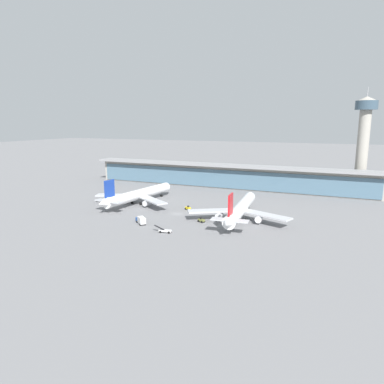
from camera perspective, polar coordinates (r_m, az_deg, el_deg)
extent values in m
plane|color=slate|center=(160.46, -2.44, -3.56)|extent=(1200.00, 1200.00, 0.00)
cylinder|color=white|center=(181.50, -8.52, -0.36)|extent=(10.82, 48.51, 5.09)
cone|color=white|center=(202.12, -3.88, 0.93)|extent=(5.50, 5.14, 4.99)
cone|color=white|center=(162.55, -14.25, -1.77)|extent=(5.22, 6.10, 4.58)
cube|color=black|center=(199.60, -4.35, 1.05)|extent=(4.04, 2.55, 0.61)
cube|color=#B7BABF|center=(185.42, -12.01, -0.52)|extent=(22.56, 12.49, 0.61)
cube|color=#B7BABF|center=(171.66, -6.58, -1.29)|extent=(21.47, 16.62, 0.61)
cylinder|color=silver|center=(183.68, -11.49, -1.17)|extent=(3.23, 3.99, 2.81)
cylinder|color=silver|center=(173.21, -7.37, -1.79)|extent=(3.23, 3.99, 2.81)
cube|color=#193899|center=(164.44, -13.27, 0.55)|extent=(1.34, 6.17, 7.90)
cube|color=#B7BABF|center=(164.95, -13.39, -1.45)|extent=(14.40, 5.51, 0.44)
cylinder|color=black|center=(182.16, -9.69, -1.71)|extent=(1.19, 1.35, 1.23)
cylinder|color=black|center=(178.67, -8.31, -1.92)|extent=(1.19, 1.35, 1.23)
cylinder|color=black|center=(197.41, -4.98, -0.59)|extent=(1.19, 1.35, 1.23)
cylinder|color=white|center=(151.89, 7.96, -2.63)|extent=(9.31, 48.51, 5.09)
cone|color=white|center=(177.06, 9.52, -0.69)|extent=(5.37, 5.00, 4.99)
cone|color=white|center=(127.22, 5.81, -5.09)|extent=(5.05, 5.98, 4.58)
cube|color=black|center=(174.06, 9.38, -0.59)|extent=(3.99, 2.43, 0.61)
cube|color=#B7BABF|center=(150.22, 3.52, -3.05)|extent=(21.69, 16.12, 0.61)
cube|color=#B7BABF|center=(146.34, 11.86, -3.66)|extent=(22.49, 13.09, 0.61)
cylinder|color=silver|center=(149.55, 4.44, -3.82)|extent=(3.12, 3.92, 2.81)
cylinder|color=silver|center=(146.60, 10.79, -4.30)|extent=(3.12, 3.92, 2.81)
cube|color=red|center=(129.87, 6.29, -2.03)|extent=(1.15, 6.17, 7.90)
cube|color=#B7BABF|center=(130.47, 6.15, -4.56)|extent=(14.32, 5.08, 0.44)
cylinder|color=black|center=(150.97, 6.68, -4.34)|extent=(1.16, 1.32, 1.23)
cylinder|color=black|center=(149.99, 8.79, -4.50)|extent=(1.16, 1.32, 1.23)
cylinder|color=black|center=(171.37, 9.12, -2.52)|extent=(1.16, 1.32, 1.23)
cube|color=silver|center=(133.71, -4.36, -6.30)|extent=(5.02, 2.54, 0.60)
cube|color=black|center=(134.16, -5.35, -5.77)|extent=(4.05, 1.51, 1.72)
cylinder|color=black|center=(133.59, -5.16, -6.46)|extent=(0.93, 0.42, 0.90)
cylinder|color=black|center=(135.08, -4.92, -6.26)|extent=(0.93, 0.42, 0.90)
cylinder|color=black|center=(132.55, -3.78, -6.59)|extent=(0.93, 0.42, 0.90)
cylinder|color=black|center=(134.05, -3.56, -6.38)|extent=(0.93, 0.42, 0.90)
cube|color=olive|center=(146.89, 1.53, -4.59)|extent=(3.15, 2.41, 0.90)
cube|color=black|center=(146.87, 1.45, -4.27)|extent=(0.91, 0.91, 0.70)
cylinder|color=black|center=(146.87, 2.00, -4.78)|extent=(0.94, 0.59, 0.90)
cylinder|color=black|center=(145.87, 1.62, -4.89)|extent=(0.94, 0.59, 0.90)
cylinder|color=black|center=(148.15, 1.44, -4.63)|extent=(0.94, 0.59, 0.90)
cylinder|color=black|center=(147.16, 1.06, -4.74)|extent=(0.94, 0.59, 0.90)
cube|color=#234C9E|center=(148.82, -8.66, -4.39)|extent=(2.87, 2.92, 1.50)
cube|color=black|center=(149.49, -8.75, -4.20)|extent=(1.46, 1.63, 0.70)
cube|color=silver|center=(144.86, -8.20, -4.54)|extent=(4.97, 4.77, 2.50)
cylinder|color=black|center=(148.01, -8.95, -4.79)|extent=(0.86, 0.81, 0.90)
cylinder|color=black|center=(148.57, -8.17, -4.70)|extent=(0.86, 0.81, 0.90)
cylinder|color=black|center=(143.58, -8.42, -5.28)|extent=(0.86, 0.81, 0.90)
cylinder|color=black|center=(144.16, -7.61, -5.18)|extent=(0.86, 0.81, 0.90)
cube|color=#B21E1E|center=(179.83, -13.49, -1.99)|extent=(5.08, 3.85, 0.60)
cube|color=black|center=(177.44, -13.18, -1.79)|extent=(3.91, 2.66, 1.72)
cylinder|color=black|center=(178.75, -13.02, -2.15)|extent=(0.93, 0.67, 0.90)
cylinder|color=black|center=(178.08, -13.50, -2.22)|extent=(0.93, 0.67, 0.90)
cylinder|color=black|center=(181.72, -13.48, -1.95)|extent=(0.93, 0.67, 0.90)
cylinder|color=black|center=(181.06, -13.95, -2.02)|extent=(0.93, 0.67, 0.90)
cube|color=#234C9E|center=(197.49, -12.58, -0.77)|extent=(4.80, 1.81, 0.60)
cube|color=black|center=(195.86, -12.02, -0.52)|extent=(3.96, 0.91, 1.72)
cylinder|color=black|center=(197.23, -12.04, -0.86)|extent=(0.90, 0.28, 0.90)
cylinder|color=black|center=(195.92, -12.32, -0.95)|extent=(0.90, 0.28, 0.90)
cylinder|color=black|center=(199.18, -12.83, -0.77)|extent=(0.90, 0.28, 0.90)
cylinder|color=black|center=(197.88, -13.11, -0.86)|extent=(0.90, 0.28, 0.90)
cube|color=yellow|center=(167.28, -0.68, -2.61)|extent=(3.18, 2.66, 0.90)
cube|color=black|center=(166.86, -0.61, -2.37)|extent=(0.95, 0.95, 0.70)
cylinder|color=black|center=(167.73, -1.07, -2.73)|extent=(0.92, 0.68, 0.90)
cylinder|color=black|center=(168.57, -0.68, -2.66)|extent=(0.92, 0.68, 0.90)
cylinder|color=black|center=(166.22, -0.67, -2.86)|extent=(0.92, 0.68, 0.90)
cylinder|color=black|center=(167.05, -0.28, -2.79)|extent=(0.92, 0.68, 0.90)
cube|color=#9E998E|center=(223.46, 5.49, 2.46)|extent=(180.00, 8.00, 14.00)
cube|color=slate|center=(219.53, 5.13, 2.12)|extent=(176.40, 0.50, 11.20)
cube|color=gray|center=(220.54, 5.36, 4.34)|extent=(183.60, 12.80, 1.20)
cylinder|color=#9E998E|center=(225.43, 25.92, 5.80)|extent=(6.40, 6.40, 47.92)
cylinder|color=#384C5B|center=(224.97, 26.51, 12.51)|extent=(12.00, 12.00, 5.00)
cone|color=#9E998E|center=(225.16, 26.59, 13.45)|extent=(10.20, 10.20, 2.40)
cylinder|color=#99999E|center=(225.40, 26.68, 14.38)|extent=(0.36, 0.36, 5.00)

